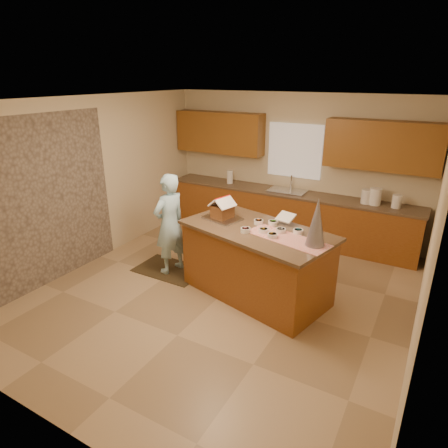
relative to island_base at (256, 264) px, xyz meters
The scene contains 28 objects.
floor 0.68m from the island_base, 151.27° to the right, with size 5.50×5.50×0.00m, color tan.
ceiling 2.26m from the island_base, 151.27° to the right, with size 5.50×5.50×0.00m, color silver.
wall_back 2.70m from the island_base, 99.21° to the left, with size 5.50×5.50×0.00m, color beige.
wall_front 3.12m from the island_base, 97.84° to the right, with size 5.50×5.50×0.00m, color beige.
wall_left 3.04m from the island_base, behind, with size 5.50×5.50×0.00m, color beige.
wall_right 2.27m from the island_base, ahead, with size 5.50×5.50×0.00m, color beige.
stone_accent 3.16m from the island_base, 160.48° to the right, with size 2.50×2.50×0.00m, color gray.
window_curtain 2.78m from the island_base, 99.32° to the left, with size 1.05×0.03×1.00m, color white.
back_counter_base 2.26m from the island_base, 100.43° to the left, with size 4.80×0.60×0.88m, color brown.
back_counter_top 2.30m from the island_base, 100.43° to the left, with size 4.85×0.63×0.04m, color brown.
upper_cabinet_left 3.37m from the island_base, 129.88° to the left, with size 1.85×0.35×0.80m, color brown.
upper_cabinet_right 2.97m from the island_base, 64.07° to the left, with size 1.85×0.35×0.80m, color brown.
sink 2.30m from the island_base, 100.43° to the left, with size 0.70×0.45×0.12m, color silver.
faucet 2.51m from the island_base, 99.66° to the left, with size 0.03×0.03×0.28m, color silver.
island_base is the anchor object (origin of this frame).
island_top 0.51m from the island_base, ahead, with size 2.08×1.09×0.04m, color brown.
table_runner 0.73m from the island_base, 14.05° to the right, with size 1.11×0.40×0.01m, color red.
baking_tray 0.82m from the island_base, behind, with size 0.51×0.38×0.03m, color silver.
cookbook 0.78m from the island_base, 54.41° to the left, with size 0.24×0.02×0.20m, color white.
tinsel_tree 1.20m from the island_base, 10.38° to the right, with size 0.24×0.24×0.61m, color #A4A4B0.
rug 1.61m from the island_base, behind, with size 1.09×0.71×0.01m, color black.
boy 1.52m from the island_base, behind, with size 0.58×0.38×1.60m, color #A9DCF1.
canister_a 2.51m from the island_base, 65.49° to the left, with size 0.18×0.18×0.24m, color white.
canister_b 2.57m from the island_base, 62.53° to the left, with size 0.20×0.20×0.29m, color white.
canister_c 2.74m from the island_base, 56.05° to the left, with size 0.15×0.15×0.22m, color white.
paper_towel 2.83m from the island_base, 126.56° to the left, with size 0.12×0.12×0.26m, color white.
gingerbread_house 0.91m from the island_base, behind, with size 0.37×0.37×0.31m.
candy_bowls 0.59m from the island_base, ahead, with size 0.76×0.56×0.06m.
Camera 1 is at (2.45, -4.29, 2.99)m, focal length 31.19 mm.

